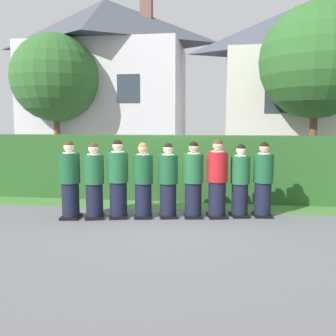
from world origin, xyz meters
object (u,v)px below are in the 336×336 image
Objects in this scene: student_front_row_5 at (193,181)px; student_in_red_blazer at (217,180)px; student_front_row_4 at (168,182)px; student_front_row_3 at (143,182)px; student_front_row_0 at (70,182)px; student_front_row_8 at (263,181)px; student_front_row_1 at (94,182)px; student_front_row_2 at (118,181)px; student_front_row_7 at (240,182)px.

student_front_row_5 is 0.97× the size of student_in_red_blazer.
student_front_row_5 is at bearing -171.87° from student_in_red_blazer.
student_front_row_3 is at bearing -169.11° from student_front_row_4.
student_front_row_0 is 4.06m from student_front_row_8.
student_front_row_3 is 0.52m from student_front_row_4.
student_front_row_1 is at bearing -168.61° from student_front_row_4.
student_front_row_8 is at bearing 10.71° from student_front_row_5.
student_front_row_2 is 0.53m from student_front_row_3.
student_in_red_blazer reaches higher than student_front_row_3.
student_front_row_1 is 0.97× the size of student_front_row_2.
student_front_row_0 is at bearing -170.05° from student_in_red_blazer.
student_front_row_5 is 0.50m from student_in_red_blazer.
student_front_row_0 is 1.03× the size of student_front_row_3.
student_front_row_2 is 1.05m from student_front_row_4.
student_front_row_5 is 1.00m from student_front_row_7.
student_front_row_1 is 1.00× the size of student_front_row_3.
student_in_red_blazer is at bearing 8.13° from student_front_row_5.
student_front_row_3 is (1.00, 0.21, -0.00)m from student_front_row_1.
student_in_red_blazer is at bearing 8.14° from student_front_row_4.
student_front_row_1 is 2.58m from student_in_red_blazer.
student_in_red_blazer is 0.99m from student_front_row_8.
student_front_row_1 is at bearing -168.36° from student_front_row_3.
student_front_row_5 is (1.04, 0.17, 0.01)m from student_front_row_3.
student_front_row_0 is 0.50m from student_front_row_1.
student_front_row_4 is 0.95× the size of student_in_red_blazer.
student_front_row_3 is 0.96× the size of student_in_red_blazer.
student_front_row_7 is at bearing 10.47° from student_front_row_3.
student_front_row_1 is 1.00× the size of student_front_row_8.
student_front_row_2 is 1.58m from student_front_row_5.
student_front_row_3 reaches higher than student_front_row_4.
student_front_row_3 is 2.54m from student_front_row_8.
student_front_row_2 is at bearing -170.06° from student_front_row_4.
student_front_row_0 is at bearing -170.70° from student_front_row_1.
student_front_row_1 is 0.96× the size of student_in_red_blazer.
student_front_row_0 is 2.04m from student_front_row_4.
student_front_row_4 is (1.03, 0.18, -0.03)m from student_front_row_2.
student_front_row_3 is at bearing 11.64° from student_front_row_1.
student_front_row_2 is at bearing -170.96° from student_in_red_blazer.
student_front_row_3 is 2.05m from student_front_row_7.
student_front_row_4 is 0.53m from student_front_row_5.
student_front_row_3 is 1.56m from student_in_red_blazer.
student_front_row_5 is at bearing -168.50° from student_front_row_7.
student_front_row_5 reaches higher than student_front_row_1.
student_front_row_5 is (0.53, 0.08, 0.01)m from student_front_row_4.
student_front_row_5 is (2.04, 0.38, 0.01)m from student_front_row_1.
student_in_red_blazer is (2.06, 0.33, 0.00)m from student_front_row_2.
student_front_row_4 is at bearing 9.94° from student_front_row_2.
student_front_row_8 is at bearing 10.46° from student_front_row_0.
student_front_row_7 is (1.51, 0.27, -0.02)m from student_front_row_4.
student_front_row_1 is 0.99× the size of student_front_row_5.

